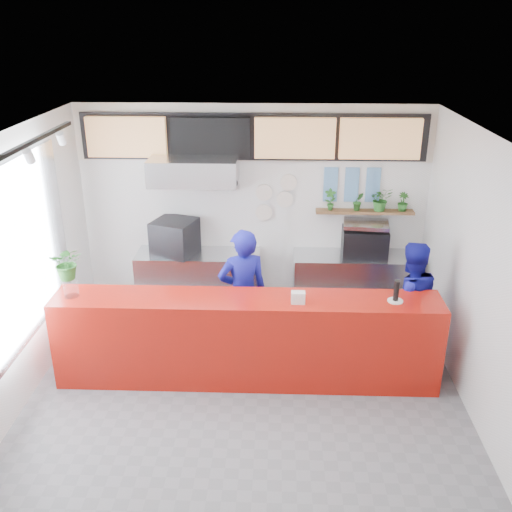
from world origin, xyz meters
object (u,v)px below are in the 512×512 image
at_px(service_counter, 247,339).
at_px(pepper_mill, 396,290).
at_px(panini_oven, 175,237).
at_px(staff_right, 408,303).
at_px(staff_center, 243,294).
at_px(espresso_machine, 365,242).

distance_m(service_counter, pepper_mill, 1.83).
xyz_separation_m(panini_oven, staff_right, (3.10, -1.29, -0.34)).
bearing_deg(staff_center, panini_oven, -65.01).
distance_m(espresso_machine, staff_right, 1.38).
height_order(espresso_machine, staff_center, staff_center).
bearing_deg(panini_oven, pepper_mill, -14.16).
distance_m(service_counter, staff_center, 0.67).
relative_size(espresso_machine, staff_right, 0.39).
distance_m(staff_right, pepper_mill, 0.74).
bearing_deg(staff_right, service_counter, 3.09).
bearing_deg(panini_oven, staff_right, -3.95).
bearing_deg(staff_right, panini_oven, -33.90).
relative_size(staff_center, staff_right, 1.06).
relative_size(panini_oven, staff_center, 0.32).
distance_m(panini_oven, pepper_mill, 3.36).
xyz_separation_m(staff_center, staff_right, (2.05, -0.08, -0.05)).
xyz_separation_m(staff_center, pepper_mill, (1.77, -0.61, 0.38)).
distance_m(service_counter, panini_oven, 2.21).
bearing_deg(panini_oven, service_counter, -39.29).
relative_size(espresso_machine, staff_center, 0.37).
bearing_deg(espresso_machine, staff_right, -71.39).
height_order(staff_right, pepper_mill, staff_right).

